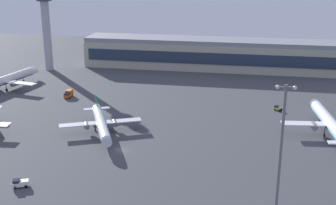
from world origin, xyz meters
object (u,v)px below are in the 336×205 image
Objects in this scene: control_tower at (46,22)px; pushback_tug at (277,108)px; catering_truck at (69,94)px; airplane_taxiway_distant at (330,123)px; maintenance_van at (20,183)px; airplane_mid_apron at (101,123)px; airplane_near_gate at (5,80)px; apron_light_east at (281,145)px.

control_tower is 12.79× the size of pushback_tug.
control_tower reaches higher than catering_truck.
catering_truck is at bearing 159.76° from airplane_taxiway_distant.
control_tower is 9.93× the size of maintenance_van.
catering_truck is at bearing 115.73° from pushback_tug.
airplane_mid_apron is 71.17m from pushback_tug.
maintenance_van is at bearing -155.05° from airplane_taxiway_distant.
airplane_taxiway_distant is at bearing -117.84° from pushback_tug.
airplane_near_gate is (-3.06, -40.54, -21.76)m from control_tower.
control_tower is at bearing 96.10° from airplane_near_gate.
catering_truck is 118.09m from apron_light_east.
airplane_near_gate is (-61.70, 43.39, 0.70)m from airplane_mid_apron.
airplane_mid_apron reaches higher than pushback_tug.
airplane_near_gate is at bearing -94.32° from control_tower.
airplane_taxiway_distant is 12.10× the size of pushback_tug.
catering_truck reaches higher than pushback_tug.
maintenance_van is (-86.27, -54.06, -2.99)m from airplane_taxiway_distant.
airplane_mid_apron is at bearing -177.98° from airplane_taxiway_distant.
airplane_mid_apron is 75.43m from airplane_near_gate.
airplane_near_gate reaches higher than pushback_tug.
apron_light_east is at bearing -47.38° from control_tower.
control_tower reaches higher than maintenance_van.
airplane_near_gate reaches higher than maintenance_van.
catering_truck is (30.83, -46.69, -24.43)m from control_tower.
airplane_taxiway_distant is at bearing 164.25° from airplane_mid_apron.
pushback_tug is at bearing 6.93° from airplane_near_gate.
catering_truck is (-27.81, 37.25, -1.98)m from airplane_mid_apron.
airplane_mid_apron is at bearing 146.90° from pushback_tug.
airplane_taxiway_distant is 0.98× the size of airplane_near_gate.
maintenance_van is (53.51, -84.89, -3.08)m from airplane_near_gate.
airplane_mid_apron is 0.79× the size of airplane_near_gate.
airplane_mid_apron is 0.80× the size of airplane_taxiway_distant.
airplane_taxiway_distant is at bearing 69.72° from apron_light_east.
apron_light_east is at bearing -114.12° from maintenance_van.
airplane_taxiway_distant is 9.40× the size of maintenance_van.
pushback_tug is at bearing 118.44° from airplane_taxiway_distant.
airplane_near_gate is 147.74m from apron_light_east.
maintenance_van is (-69.60, -77.38, 0.11)m from pushback_tug.
control_tower is at bearing 145.32° from airplane_taxiway_distant.
control_tower is 131.69m from pushback_tug.
control_tower reaches higher than pushback_tug.
airplane_taxiway_distant is at bearing -81.17° from maintenance_van.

